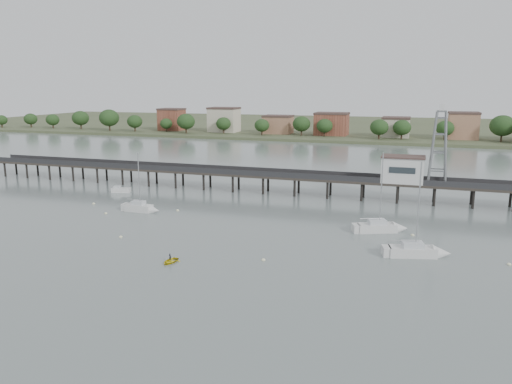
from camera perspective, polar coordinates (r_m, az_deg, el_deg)
ground_plane at (r=55.28m, az=-14.16°, el=-12.76°), size 500.00×500.00×0.00m
pier at (r=107.47m, az=2.89°, el=1.80°), size 150.00×5.00×5.50m
pier_building at (r=103.41m, az=16.41°, el=2.53°), size 8.40×5.40×5.30m
lattice_tower at (r=102.85m, az=20.18°, el=4.73°), size 3.20×3.20×15.50m
sailboat_d at (r=72.27m, az=18.46°, el=-6.50°), size 8.72×4.44×13.83m
sailboat_c at (r=82.54m, az=14.48°, el=-3.97°), size 8.43×5.24×13.44m
sailboat_b at (r=94.65m, az=-12.75°, el=-1.84°), size 6.99×2.18×11.60m
white_tender at (r=113.25m, az=-15.21°, el=0.21°), size 4.36×2.78×1.57m
yellow_dinghy at (r=67.47m, az=-9.77°, el=-7.94°), size 2.05×0.87×2.78m
dinghy_occupant at (r=67.47m, az=-9.77°, el=-7.94°), size 0.65×1.06×0.24m
mooring_buoys at (r=81.60m, az=-3.68°, el=-4.20°), size 73.11×21.53×0.39m
far_shore at (r=283.84m, az=12.60°, el=7.30°), size 500.00×170.00×10.40m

